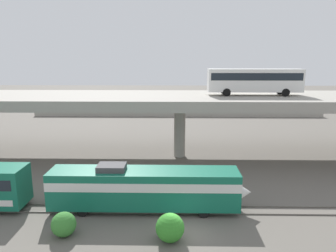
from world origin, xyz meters
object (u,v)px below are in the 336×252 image
at_px(parked_car_1, 262,102).
at_px(parked_car_6, 219,105).
at_px(parked_car_4, 219,103).
at_px(parked_car_0, 258,104).
at_px(train_locomotive, 154,187).
at_px(parked_car_3, 135,104).
at_px(parked_car_2, 185,104).
at_px(parked_car_5, 158,102).
at_px(transit_bus_on_overpass, 254,79).

distance_m(parked_car_1, parked_car_6, 12.23).
bearing_deg(parked_car_4, parked_car_0, 170.32).
xyz_separation_m(train_locomotive, parked_car_4, (12.51, 51.38, 0.09)).
distance_m(train_locomotive, parked_car_3, 49.65).
xyz_separation_m(train_locomotive, parked_car_3, (-7.37, 49.10, 0.09)).
height_order(parked_car_2, parked_car_6, same).
bearing_deg(train_locomotive, parked_car_0, 66.77).
bearing_deg(parked_car_2, parked_car_4, -173.26).
bearing_deg(parked_car_6, parked_car_3, -0.26).
xyz_separation_m(parked_car_2, parked_car_6, (7.97, -1.38, -0.00)).
xyz_separation_m(parked_car_2, parked_car_3, (-11.55, -1.29, -0.00)).
distance_m(train_locomotive, parked_car_1, 58.63).
xyz_separation_m(parked_car_3, parked_car_6, (19.52, -0.09, 0.00)).
distance_m(parked_car_0, parked_car_4, 9.03).
relative_size(parked_car_2, parked_car_3, 1.03).
distance_m(parked_car_0, parked_car_2, 17.23).
bearing_deg(parked_car_0, parked_car_5, 174.03).
height_order(parked_car_0, parked_car_5, same).
relative_size(parked_car_5, parked_car_6, 0.97).
bearing_deg(parked_car_3, parked_car_2, -173.61).
xyz_separation_m(transit_bus_on_overpass, parked_car_0, (9.29, 33.75, -8.10)).
relative_size(train_locomotive, parked_car_1, 3.90).
xyz_separation_m(parked_car_1, parked_car_4, (-10.93, -2.36, -0.00)).
bearing_deg(train_locomotive, parked_car_1, 66.44).
relative_size(parked_car_0, parked_car_2, 1.04).
height_order(transit_bus_on_overpass, parked_car_0, transit_bus_on_overpass).
height_order(parked_car_0, parked_car_1, same).
bearing_deg(parked_car_1, parked_car_6, 22.75).
relative_size(transit_bus_on_overpass, parked_car_6, 2.83).
bearing_deg(transit_bus_on_overpass, train_locomotive, 53.05).
bearing_deg(parked_car_1, parked_car_3, 8.57).
relative_size(train_locomotive, parked_car_6, 4.13).
bearing_deg(parked_car_2, parked_car_5, -16.94).
relative_size(train_locomotive, transit_bus_on_overpass, 1.46).
distance_m(train_locomotive, parked_car_5, 52.37).
xyz_separation_m(parked_car_0, parked_car_3, (-28.77, -0.76, -0.00)).
height_order(parked_car_1, parked_car_6, same).
bearing_deg(transit_bus_on_overpass, parked_car_4, -90.63).
bearing_deg(parked_car_0, parked_car_2, 178.22).
xyz_separation_m(parked_car_1, parked_car_3, (-30.80, -4.64, -0.00)).
bearing_deg(parked_car_5, parked_car_1, 3.17).
bearing_deg(parked_car_2, transit_bus_on_overpass, 103.02).
xyz_separation_m(transit_bus_on_overpass, parked_car_2, (-7.93, 34.29, -8.10)).
relative_size(transit_bus_on_overpass, parked_car_3, 2.81).
distance_m(train_locomotive, parked_car_6, 50.50).
distance_m(parked_car_5, parked_car_6, 14.68).
bearing_deg(transit_bus_on_overpass, parked_car_3, -59.44).
height_order(transit_bus_on_overpass, parked_car_1, transit_bus_on_overpass).
relative_size(parked_car_0, parked_car_4, 1.14).
xyz_separation_m(transit_bus_on_overpass, parked_car_4, (0.39, 35.27, -8.10)).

